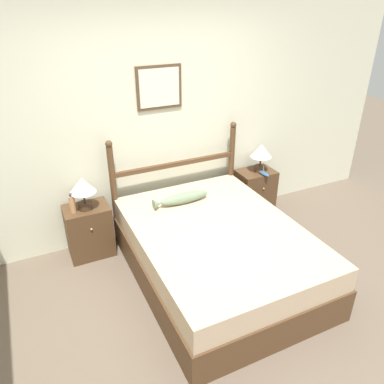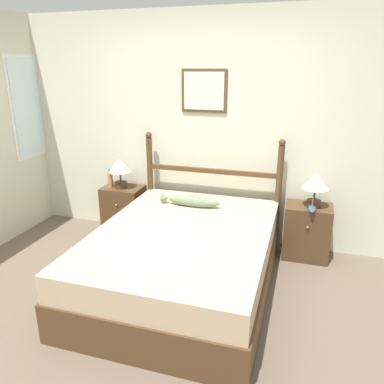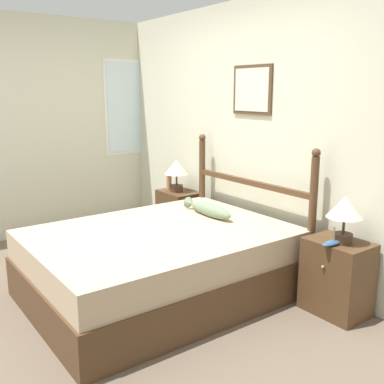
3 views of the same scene
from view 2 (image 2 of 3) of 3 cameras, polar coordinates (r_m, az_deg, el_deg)
name	(u,v)px [view 2 (image 2 of 3)]	position (r m, az deg, el deg)	size (l,w,h in m)	color
ground_plane	(141,319)	(3.27, -7.76, -18.60)	(16.00, 16.00, 0.00)	brown
wall_back	(200,130)	(4.28, 1.21, 9.39)	(6.40, 0.08, 2.55)	beige
bed	(183,259)	(3.49, -1.35, -10.21)	(1.56, 2.10, 0.57)	#4C331E
headboard	(211,185)	(4.23, 2.94, 1.04)	(1.56, 0.07, 1.26)	#4C331E
nightstand_left	(124,210)	(4.66, -10.33, -2.70)	(0.47, 0.37, 0.59)	#4C331E
nightstand_right	(307,232)	(4.19, 17.07, -5.80)	(0.47, 0.37, 0.59)	#4C331E
table_lamp_left	(120,167)	(4.47, -10.94, 3.70)	(0.27, 0.27, 0.36)	#422D1E
table_lamp_right	(316,184)	(3.99, 18.32, 1.21)	(0.27, 0.27, 0.36)	#422D1E
bottle	(110,179)	(4.56, -12.35, 1.93)	(0.06, 0.06, 0.22)	tan
model_boat	(312,208)	(3.97, 17.83, -2.35)	(0.07, 0.24, 0.14)	#335684
fish_pillow	(191,201)	(3.90, -0.20, -1.32)	(0.63, 0.12, 0.12)	gray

